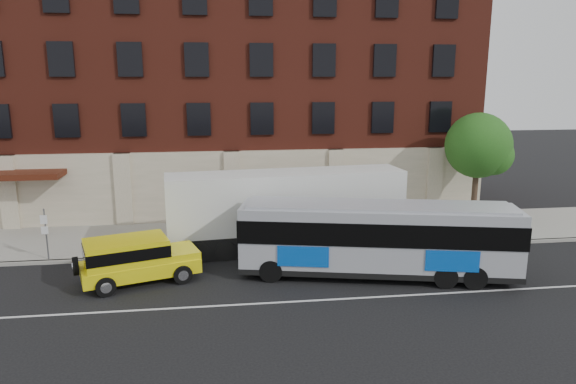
{
  "coord_description": "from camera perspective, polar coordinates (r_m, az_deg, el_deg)",
  "views": [
    {
      "loc": [
        -0.65,
        -17.52,
        8.23
      ],
      "look_at": [
        2.38,
        5.5,
        3.11
      ],
      "focal_mm": 32.56,
      "sensor_mm": 36.0,
      "label": 1
    }
  ],
  "objects": [
    {
      "name": "shipping_container",
      "position": [
        25.33,
        -0.15,
        -2.08
      ],
      "size": [
        11.58,
        3.45,
        3.8
      ],
      "color": "black",
      "rests_on": "ground"
    },
    {
      "name": "yellow_suv",
      "position": [
        22.23,
        -16.44,
        -6.87
      ],
      "size": [
        5.04,
        3.24,
        1.88
      ],
      "color": "yellow",
      "rests_on": "ground"
    },
    {
      "name": "sign_pole",
      "position": [
        25.84,
        -24.95,
        -3.97
      ],
      "size": [
        0.3,
        0.2,
        2.5
      ],
      "color": "slate",
      "rests_on": "ground"
    },
    {
      "name": "kerb",
      "position": [
        24.9,
        -5.63,
        -6.75
      ],
      "size": [
        60.0,
        0.25,
        0.15
      ],
      "primitive_type": "cube",
      "color": "#9A968C",
      "rests_on": "ground"
    },
    {
      "name": "lane_line",
      "position": [
        19.81,
        -5.06,
        -12.14
      ],
      "size": [
        60.0,
        0.12,
        0.01
      ],
      "primitive_type": "cube",
      "color": "silver",
      "rests_on": "ground"
    },
    {
      "name": "street_tree",
      "position": [
        30.74,
        20.12,
        4.53
      ],
      "size": [
        3.6,
        3.6,
        6.2
      ],
      "color": "#3B281D",
      "rests_on": "sidewalk"
    },
    {
      "name": "building",
      "position": [
        34.45,
        -6.56,
        11.28
      ],
      "size": [
        30.0,
        12.1,
        15.0
      ],
      "color": "maroon",
      "rests_on": "sidewalk"
    },
    {
      "name": "city_bus",
      "position": [
        22.13,
        9.76,
        -4.84
      ],
      "size": [
        11.68,
        4.91,
        3.13
      ],
      "color": "#9A9CA4",
      "rests_on": "ground"
    },
    {
      "name": "ground",
      "position": [
        19.36,
        -4.99,
        -12.77
      ],
      "size": [
        120.0,
        120.0,
        0.0
      ],
      "primitive_type": "plane",
      "color": "black",
      "rests_on": "ground"
    },
    {
      "name": "sidewalk",
      "position": [
        27.75,
        -5.85,
        -4.72
      ],
      "size": [
        60.0,
        6.0,
        0.15
      ],
      "primitive_type": "cube",
      "color": "#9A968C",
      "rests_on": "ground"
    }
  ]
}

